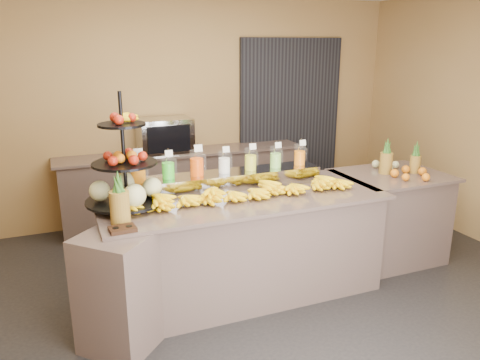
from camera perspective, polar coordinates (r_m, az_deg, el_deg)
ground at (r=4.24m, az=1.95°, el=-15.21°), size 6.00×6.00×0.00m
room_envelope at (r=4.43m, az=0.24°, el=11.90°), size 6.04×5.02×2.82m
buffet_counter at (r=4.19m, az=-0.90°, el=-8.36°), size 2.75×1.25×0.93m
right_counter at (r=5.18m, az=17.63°, el=-4.23°), size 1.08×0.88×0.93m
back_ledge at (r=6.00m, az=-6.74°, el=-0.80°), size 3.10×0.55×0.93m
pitcher_tray at (r=4.30m, az=-1.91°, el=-0.05°), size 1.85×0.30×0.15m
juice_pitcher_orange_a at (r=4.06m, az=-12.32°, el=1.24°), size 0.13×0.13×0.31m
juice_pitcher_green at (r=4.11m, az=-8.75°, el=1.43°), size 0.11×0.12×0.27m
juice_pitcher_orange_b at (r=4.17m, az=-5.29°, el=1.91°), size 0.13×0.13×0.30m
juice_pitcher_milk at (r=4.26m, az=-1.93°, el=2.07°), size 0.11×0.11×0.26m
juice_pitcher_lemon at (r=4.35m, az=1.29°, el=2.41°), size 0.11×0.12×0.27m
juice_pitcher_lime at (r=4.46m, az=4.36°, el=2.66°), size 0.11×0.11×0.26m
juice_pitcher_orange_c at (r=4.58m, az=7.29°, el=2.95°), size 0.11×0.11×0.26m
banana_heap at (r=4.03m, az=0.07°, el=-1.25°), size 2.12×0.19×0.18m
fruit_stand at (r=3.89m, az=-13.12°, el=0.25°), size 0.78×0.78×0.93m
condiment_caddy at (r=3.45m, az=-14.12°, el=-5.81°), size 0.20×0.15×0.03m
pineapple_left_a at (r=3.54m, az=-14.46°, el=-2.83°), size 0.15×0.15×0.41m
pineapple_left_b at (r=4.29m, az=-13.56°, el=0.60°), size 0.14×0.14×0.42m
right_fruit_pile at (r=5.02m, az=19.46°, el=1.31°), size 0.41×0.39×0.22m
oven_warmer at (r=5.79m, az=-9.19°, el=5.36°), size 0.65×0.46×0.42m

